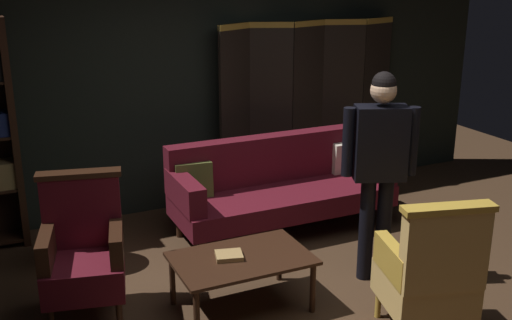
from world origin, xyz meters
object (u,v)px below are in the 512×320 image
object	(u,v)px
folding_screen	(308,106)
armchair_gilt_accent	(430,273)
armchair_wing_left	(83,251)
book_tan_leather	(229,256)
standing_figure	(379,158)
velvet_couch	(279,184)
coffee_table	(242,263)
potted_plant	(79,218)

from	to	relation	value
folding_screen	armchair_gilt_accent	world-z (taller)	folding_screen
armchair_wing_left	book_tan_leather	distance (m)	1.05
standing_figure	armchair_wing_left	bearing A→B (deg)	168.47
folding_screen	armchair_wing_left	xyz separation A→B (m)	(-2.72, -1.57, -0.50)
armchair_wing_left	standing_figure	distance (m)	2.33
velvet_couch	standing_figure	world-z (taller)	standing_figure
book_tan_leather	velvet_couch	bearing A→B (deg)	49.53
armchair_gilt_accent	book_tan_leather	distance (m)	1.41
folding_screen	coffee_table	xyz separation A→B (m)	(-1.67, -2.01, -0.61)
armchair_gilt_accent	standing_figure	distance (m)	1.03
potted_plant	standing_figure	bearing A→B (deg)	-30.36
folding_screen	armchair_gilt_accent	distance (m)	3.01
folding_screen	potted_plant	bearing A→B (deg)	-163.46
book_tan_leather	potted_plant	bearing A→B (deg)	125.77
standing_figure	book_tan_leather	size ratio (longest dim) A/B	8.80
folding_screen	armchair_wing_left	size ratio (longest dim) A/B	2.08
coffee_table	potted_plant	size ratio (longest dim) A/B	1.34
potted_plant	folding_screen	bearing A→B (deg)	16.54
velvet_couch	coffee_table	distance (m)	1.53
armchair_gilt_accent	potted_plant	bearing A→B (deg)	132.74
velvet_couch	potted_plant	size ratio (longest dim) A/B	2.83
armchair_wing_left	book_tan_leather	world-z (taller)	armchair_wing_left
armchair_gilt_accent	armchair_wing_left	bearing A→B (deg)	147.18
coffee_table	armchair_wing_left	xyz separation A→B (m)	(-1.05, 0.44, 0.12)
standing_figure	potted_plant	distance (m)	2.53
coffee_table	potted_plant	world-z (taller)	potted_plant
armchair_gilt_accent	standing_figure	bearing A→B (deg)	78.83
folding_screen	potted_plant	distance (m)	2.80
armchair_wing_left	standing_figure	world-z (taller)	standing_figure
standing_figure	coffee_table	bearing A→B (deg)	179.38
coffee_table	book_tan_leather	xyz separation A→B (m)	(-0.09, 0.03, 0.06)
velvet_couch	book_tan_leather	world-z (taller)	velvet_couch
armchair_wing_left	book_tan_leather	size ratio (longest dim) A/B	5.38
coffee_table	velvet_couch	bearing A→B (deg)	52.67
armchair_wing_left	potted_plant	bearing A→B (deg)	83.07
coffee_table	book_tan_leather	world-z (taller)	book_tan_leather
velvet_couch	book_tan_leather	distance (m)	1.57
armchair_wing_left	potted_plant	size ratio (longest dim) A/B	1.39
coffee_table	armchair_gilt_accent	world-z (taller)	armchair_gilt_accent
folding_screen	coffee_table	size ratio (longest dim) A/B	2.16
velvet_couch	folding_screen	bearing A→B (deg)	46.83
folding_screen	velvet_couch	bearing A→B (deg)	-133.17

